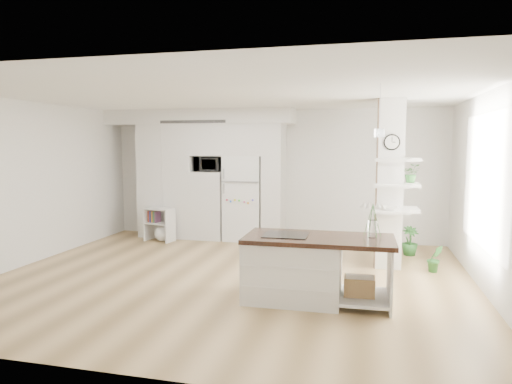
# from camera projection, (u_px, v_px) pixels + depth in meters

# --- Properties ---
(floor) EXTENTS (7.00, 6.00, 0.01)m
(floor) POSITION_uv_depth(u_px,v_px,m) (231.00, 277.00, 6.83)
(floor) COLOR tan
(floor) RESTS_ON ground
(room) EXTENTS (7.04, 6.04, 2.72)m
(room) POSITION_uv_depth(u_px,v_px,m) (231.00, 153.00, 6.64)
(room) COLOR white
(room) RESTS_ON ground
(cabinet_wall) EXTENTS (4.00, 0.71, 2.70)m
(cabinet_wall) POSITION_uv_depth(u_px,v_px,m) (202.00, 167.00, 9.59)
(cabinet_wall) COLOR silver
(cabinet_wall) RESTS_ON floor
(refrigerator) EXTENTS (0.78, 0.69, 1.75)m
(refrigerator) POSITION_uv_depth(u_px,v_px,m) (244.00, 198.00, 9.45)
(refrigerator) COLOR white
(refrigerator) RESTS_ON floor
(column) EXTENTS (0.69, 0.90, 2.70)m
(column) POSITION_uv_depth(u_px,v_px,m) (395.00, 185.00, 7.22)
(column) COLOR silver
(column) RESTS_ON floor
(window) EXTENTS (0.00, 2.40, 2.40)m
(window) POSITION_uv_depth(u_px,v_px,m) (484.00, 181.00, 6.14)
(window) COLOR white
(window) RESTS_ON room
(pendant_light) EXTENTS (0.12, 0.12, 0.10)m
(pendant_light) POSITION_uv_depth(u_px,v_px,m) (350.00, 135.00, 6.35)
(pendant_light) COLOR white
(pendant_light) RESTS_ON room
(kitchen_island) EXTENTS (1.87, 0.91, 1.41)m
(kitchen_island) POSITION_uv_depth(u_px,v_px,m) (302.00, 266.00, 5.80)
(kitchen_island) COLOR silver
(kitchen_island) RESTS_ON floor
(bookshelf) EXTENTS (0.63, 0.44, 0.68)m
(bookshelf) POSITION_uv_depth(u_px,v_px,m) (160.00, 227.00, 9.37)
(bookshelf) COLOR silver
(bookshelf) RESTS_ON floor
(floor_plant_a) EXTENTS (0.28, 0.25, 0.43)m
(floor_plant_a) POSITION_uv_depth(u_px,v_px,m) (435.00, 259.00, 7.09)
(floor_plant_a) COLOR #2B6729
(floor_plant_a) RESTS_ON floor
(floor_plant_b) EXTENTS (0.38, 0.38, 0.52)m
(floor_plant_b) POSITION_uv_depth(u_px,v_px,m) (410.00, 241.00, 8.18)
(floor_plant_b) COLOR #2B6729
(floor_plant_b) RESTS_ON floor
(microwave) EXTENTS (0.54, 0.37, 0.30)m
(microwave) POSITION_uv_depth(u_px,v_px,m) (209.00, 164.00, 9.50)
(microwave) COLOR #2D2D2D
(microwave) RESTS_ON cabinet_wall
(shelf_plant) EXTENTS (0.27, 0.23, 0.30)m
(shelf_plant) POSITION_uv_depth(u_px,v_px,m) (411.00, 173.00, 7.30)
(shelf_plant) COLOR #2B6729
(shelf_plant) RESTS_ON column
(decor_bowl) EXTENTS (0.22, 0.22, 0.05)m
(decor_bowl) POSITION_uv_depth(u_px,v_px,m) (390.00, 208.00, 7.05)
(decor_bowl) COLOR white
(decor_bowl) RESTS_ON column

